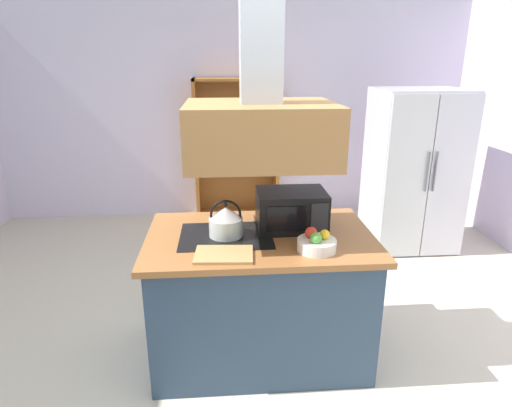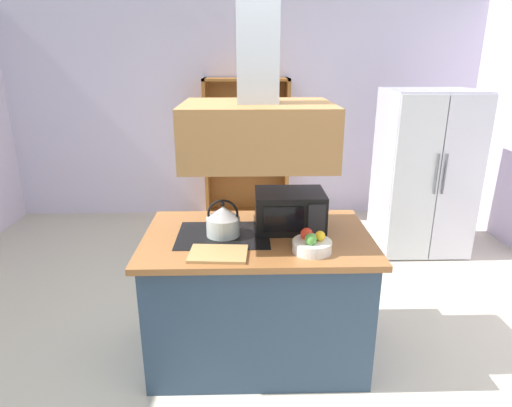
{
  "view_description": "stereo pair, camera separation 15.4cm",
  "coord_description": "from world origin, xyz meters",
  "px_view_note": "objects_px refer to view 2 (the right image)",
  "views": [
    {
      "loc": [
        -0.15,
        -2.67,
        2.01
      ],
      "look_at": [
        0.09,
        0.33,
        1.0
      ],
      "focal_mm": 30.7,
      "sensor_mm": 36.0,
      "label": 1
    },
    {
      "loc": [
        0.01,
        -2.68,
        2.01
      ],
      "look_at": [
        0.09,
        0.33,
        1.0
      ],
      "focal_mm": 30.7,
      "sensor_mm": 36.0,
      "label": 2
    }
  ],
  "objects_px": {
    "fruit_bowl": "(312,244)",
    "cutting_board": "(218,254)",
    "refrigerator": "(424,173)",
    "dish_cabinet": "(246,158)",
    "kettle": "(223,221)",
    "microwave": "(290,210)"
  },
  "relations": [
    {
      "from": "kettle",
      "to": "microwave",
      "type": "height_order",
      "value": "microwave"
    },
    {
      "from": "dish_cabinet",
      "to": "cutting_board",
      "type": "distance_m",
      "value": 3.12
    },
    {
      "from": "cutting_board",
      "to": "microwave",
      "type": "distance_m",
      "value": 0.63
    },
    {
      "from": "microwave",
      "to": "fruit_bowl",
      "type": "xyz_separation_m",
      "value": [
        0.1,
        -0.38,
        -0.08
      ]
    },
    {
      "from": "kettle",
      "to": "refrigerator",
      "type": "bearing_deg",
      "value": 41.03
    },
    {
      "from": "refrigerator",
      "to": "microwave",
      "type": "bearing_deg",
      "value": -133.79
    },
    {
      "from": "microwave",
      "to": "cutting_board",
      "type": "bearing_deg",
      "value": -137.97
    },
    {
      "from": "refrigerator",
      "to": "dish_cabinet",
      "type": "relative_size",
      "value": 0.96
    },
    {
      "from": "kettle",
      "to": "fruit_bowl",
      "type": "xyz_separation_m",
      "value": [
        0.54,
        -0.27,
        -0.05
      ]
    },
    {
      "from": "dish_cabinet",
      "to": "kettle",
      "type": "height_order",
      "value": "dish_cabinet"
    },
    {
      "from": "refrigerator",
      "to": "cutting_board",
      "type": "distance_m",
      "value": 2.91
    },
    {
      "from": "cutting_board",
      "to": "fruit_bowl",
      "type": "relative_size",
      "value": 1.44
    },
    {
      "from": "refrigerator",
      "to": "cutting_board",
      "type": "bearing_deg",
      "value": -134.68
    },
    {
      "from": "refrigerator",
      "to": "microwave",
      "type": "distance_m",
      "value": 2.3
    },
    {
      "from": "fruit_bowl",
      "to": "cutting_board",
      "type": "bearing_deg",
      "value": -176.25
    },
    {
      "from": "kettle",
      "to": "microwave",
      "type": "distance_m",
      "value": 0.46
    },
    {
      "from": "microwave",
      "to": "fruit_bowl",
      "type": "relative_size",
      "value": 1.95
    },
    {
      "from": "refrigerator",
      "to": "dish_cabinet",
      "type": "distance_m",
      "value": 2.14
    },
    {
      "from": "dish_cabinet",
      "to": "kettle",
      "type": "bearing_deg",
      "value": -93.39
    },
    {
      "from": "cutting_board",
      "to": "refrigerator",
      "type": "bearing_deg",
      "value": 45.32
    },
    {
      "from": "refrigerator",
      "to": "dish_cabinet",
      "type": "bearing_deg",
      "value": 150.92
    },
    {
      "from": "dish_cabinet",
      "to": "microwave",
      "type": "xyz_separation_m",
      "value": [
        0.28,
        -2.69,
        0.25
      ]
    }
  ]
}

